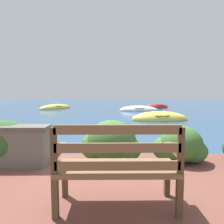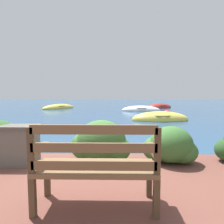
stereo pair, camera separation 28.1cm
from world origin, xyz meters
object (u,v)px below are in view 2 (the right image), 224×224
(rowboat_nearest, at_px, (160,119))
(mooring_buoy, at_px, (167,114))
(park_bench, at_px, (96,164))
(rowboat_mid, at_px, (141,110))
(rowboat_far, at_px, (59,108))
(rowboat_outer, at_px, (159,107))

(rowboat_nearest, xyz_separation_m, mooring_buoy, (0.93, 2.27, 0.02))
(mooring_buoy, bearing_deg, park_bench, -108.05)
(park_bench, distance_m, mooring_buoy, 11.19)
(park_bench, relative_size, rowboat_nearest, 0.43)
(rowboat_nearest, xyz_separation_m, rowboat_mid, (-0.31, 5.50, -0.01))
(park_bench, xyz_separation_m, rowboat_far, (-4.98, 16.00, -0.64))
(rowboat_nearest, relative_size, rowboat_mid, 0.96)
(rowboat_nearest, bearing_deg, rowboat_mid, 91.21)
(rowboat_far, xyz_separation_m, rowboat_outer, (9.34, 0.94, 0.01))
(rowboat_outer, xyz_separation_m, mooring_buoy, (-0.90, -6.32, 0.02))
(park_bench, bearing_deg, rowboat_outer, 75.23)
(rowboat_far, bearing_deg, rowboat_outer, -47.01)
(rowboat_mid, bearing_deg, park_bench, -97.40)
(rowboat_far, relative_size, rowboat_outer, 1.12)
(mooring_buoy, bearing_deg, rowboat_mid, 111.04)
(rowboat_outer, bearing_deg, rowboat_far, -23.78)
(rowboat_nearest, distance_m, rowboat_outer, 8.78)
(park_bench, height_order, rowboat_nearest, park_bench)
(rowboat_far, height_order, mooring_buoy, rowboat_far)
(rowboat_mid, distance_m, rowboat_outer, 3.76)
(park_bench, bearing_deg, rowboat_far, 106.96)
(rowboat_mid, bearing_deg, mooring_buoy, -67.27)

